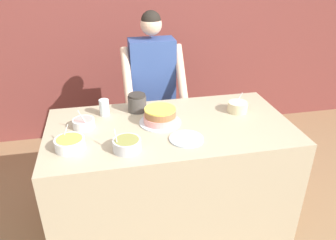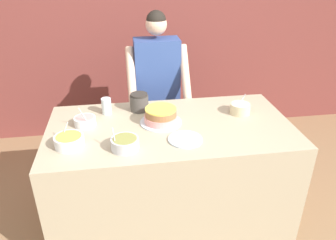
# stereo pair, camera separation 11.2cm
# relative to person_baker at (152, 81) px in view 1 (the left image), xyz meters

# --- Properties ---
(wall_back) EXTENTS (10.00, 0.05, 2.60)m
(wall_back) POSITION_rel_person_baker_xyz_m (0.00, 0.84, 0.35)
(wall_back) COLOR brown
(wall_back) RESTS_ON ground_plane
(counter) EXTENTS (1.84, 0.95, 0.90)m
(counter) POSITION_rel_person_baker_xyz_m (0.00, -0.81, -0.51)
(counter) COLOR tan
(counter) RESTS_ON ground_plane
(person_baker) EXTENTS (0.57, 0.46, 1.61)m
(person_baker) POSITION_rel_person_baker_xyz_m (0.00, 0.00, 0.00)
(person_baker) COLOR #2D2D38
(person_baker) RESTS_ON ground_plane
(cake) EXTENTS (0.32, 0.32, 0.12)m
(cake) POSITION_rel_person_baker_xyz_m (-0.06, -0.75, -0.00)
(cake) COLOR silver
(cake) RESTS_ON counter
(frosting_bowl_olive) EXTENTS (0.19, 0.19, 0.15)m
(frosting_bowl_olive) POSITION_rel_person_baker_xyz_m (-0.34, -1.08, -0.01)
(frosting_bowl_olive) COLOR silver
(frosting_bowl_olive) RESTS_ON counter
(frosting_bowl_white) EXTENTS (0.16, 0.16, 0.15)m
(frosting_bowl_white) POSITION_rel_person_baker_xyz_m (0.59, -0.68, -0.01)
(frosting_bowl_white) COLOR beige
(frosting_bowl_white) RESTS_ON counter
(frosting_bowl_pink) EXTENTS (0.16, 0.16, 0.17)m
(frosting_bowl_pink) POSITION_rel_person_baker_xyz_m (-0.63, -0.71, -0.02)
(frosting_bowl_pink) COLOR white
(frosting_bowl_pink) RESTS_ON counter
(frosting_bowl_yellow) EXTENTS (0.20, 0.20, 0.14)m
(frosting_bowl_yellow) POSITION_rel_person_baker_xyz_m (-0.71, -1.00, -0.01)
(frosting_bowl_yellow) COLOR white
(frosting_bowl_yellow) RESTS_ON counter
(drinking_glass) EXTENTS (0.08, 0.08, 0.13)m
(drinking_glass) POSITION_rel_person_baker_xyz_m (-0.47, -0.53, 0.01)
(drinking_glass) COLOR silver
(drinking_glass) RESTS_ON counter
(ceramic_plate) EXTENTS (0.24, 0.24, 0.01)m
(ceramic_plate) POSITION_rel_person_baker_xyz_m (0.07, -1.03, -0.05)
(ceramic_plate) COLOR silver
(ceramic_plate) RESTS_ON counter
(stoneware_jar) EXTENTS (0.15, 0.15, 0.14)m
(stoneware_jar) POSITION_rel_person_baker_xyz_m (-0.21, -0.50, 0.01)
(stoneware_jar) COLOR #4C4742
(stoneware_jar) RESTS_ON counter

